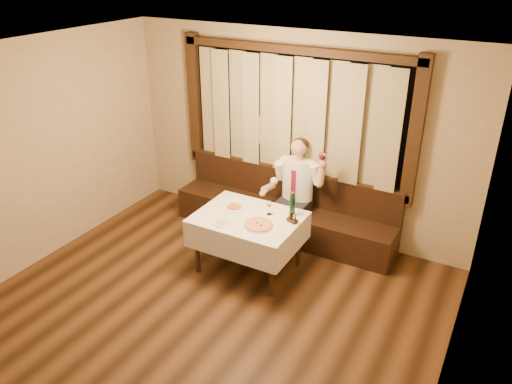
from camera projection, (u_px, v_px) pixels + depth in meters
The scene contains 10 objects.
room at pixel (213, 183), 5.18m from camera, with size 5.01×6.01×2.81m.
banquette at pixel (284, 213), 7.07m from camera, with size 3.20×0.61×0.94m.
dining_table at pixel (248, 224), 6.12m from camera, with size 1.27×0.97×0.76m.
pizza at pixel (259, 225), 5.85m from camera, with size 0.36×0.36×0.04m.
pasta_red at pixel (234, 206), 6.24m from camera, with size 0.29×0.29×0.10m.
pasta_cream at pixel (223, 220), 5.92m from camera, with size 0.25×0.25×0.09m.
green_bottle at pixel (292, 205), 6.04m from camera, with size 0.07×0.07×0.31m.
table_wine_glass at pixel (269, 205), 6.06m from camera, with size 0.07×0.07×0.19m.
cruet_caddy at pixel (292, 218), 5.92m from camera, with size 0.15×0.11×0.14m.
seated_man at pixel (296, 185), 6.68m from camera, with size 0.82×0.61×1.47m.
Camera 1 is at (2.66, -2.92, 3.68)m, focal length 35.00 mm.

